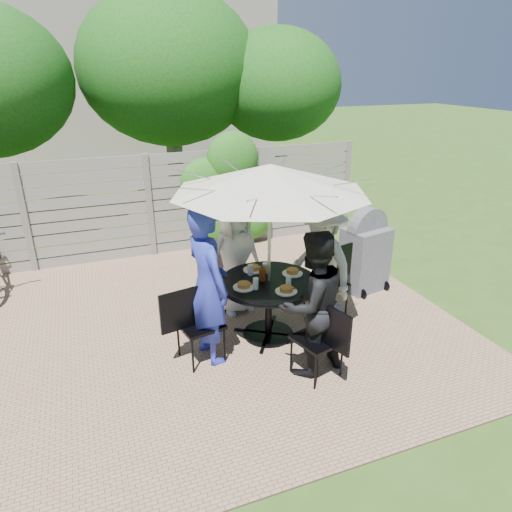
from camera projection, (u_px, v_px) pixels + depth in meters
name	position (u px, v px, depth m)	size (l,w,h in m)	color
backyard_envelope	(109.00, 88.00, 13.71)	(60.00, 60.00, 5.00)	#324F18
patio_table	(269.00, 298.00, 5.69)	(1.42, 1.42, 0.79)	black
umbrella	(270.00, 178.00, 5.10)	(2.71, 2.71, 2.22)	silver
chair_back	(231.00, 288.00, 6.55)	(0.49, 0.68, 0.90)	black
person_back	(235.00, 258.00, 6.24)	(0.78, 0.51, 1.60)	silver
chair_left	(200.00, 339.00, 5.31)	(0.74, 0.55, 0.97)	black
person_left	(208.00, 285.00, 5.12)	(0.69, 0.45, 1.89)	#242E9D
chair_front	(317.00, 354.00, 5.04)	(0.56, 0.72, 0.95)	black
person_front	(312.00, 304.00, 4.93)	(0.82, 0.64, 1.68)	black
chair_right	(326.00, 296.00, 6.27)	(0.75, 0.59, 0.98)	black
person_right	(321.00, 263.00, 5.99)	(1.07, 0.62, 1.66)	#A6A7A2
plate_back	(253.00, 269.00, 5.86)	(0.26, 0.26, 0.06)	white
plate_left	(244.00, 286.00, 5.41)	(0.26, 0.26, 0.06)	white
plate_front	(286.00, 290.00, 5.31)	(0.26, 0.26, 0.06)	white
plate_right	(292.00, 272.00, 5.76)	(0.26, 0.26, 0.06)	white
glass_back	(250.00, 270.00, 5.72)	(0.07, 0.07, 0.14)	silver
glass_left	(256.00, 284.00, 5.36)	(0.07, 0.07, 0.14)	silver
glass_front	(288.00, 281.00, 5.42)	(0.07, 0.07, 0.14)	silver
syrup_jug	(263.00, 274.00, 5.57)	(0.09, 0.09, 0.16)	#59280C
coffee_cup	(266.00, 268.00, 5.79)	(0.08, 0.08, 0.12)	#C6B293
bbq_grill	(365.00, 253.00, 6.91)	(0.74, 0.62, 1.32)	slate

